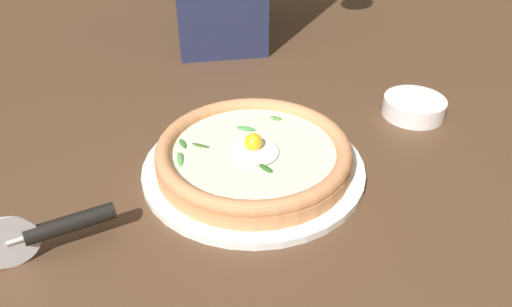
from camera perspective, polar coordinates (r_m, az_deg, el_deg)
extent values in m
cube|color=brown|center=(0.78, -0.41, -2.51)|extent=(2.40, 2.40, 0.03)
cylinder|color=white|center=(0.76, 0.00, -1.60)|extent=(0.34, 0.34, 0.01)
cylinder|color=tan|center=(0.75, 0.00, -0.55)|extent=(0.30, 0.30, 0.02)
torus|color=tan|center=(0.74, 0.00, 0.54)|extent=(0.30, 0.30, 0.02)
cylinder|color=#ECF0CC|center=(0.74, 0.00, 0.28)|extent=(0.25, 0.25, 0.00)
ellipsoid|color=white|center=(0.74, 0.11, 0.42)|extent=(0.08, 0.07, 0.01)
sphere|color=yellow|center=(0.74, -0.05, 1.36)|extent=(0.03, 0.03, 0.03)
ellipsoid|color=#2F6623|center=(0.70, 1.10, -1.68)|extent=(0.03, 0.02, 0.00)
ellipsoid|color=#5C9E4D|center=(0.82, 2.37, 4.13)|extent=(0.01, 0.02, 0.01)
ellipsoid|color=#386524|center=(0.75, -6.45, 0.96)|extent=(0.02, 0.03, 0.01)
ellipsoid|color=#4A994B|center=(0.79, -1.48, 2.90)|extent=(0.02, 0.03, 0.00)
ellipsoid|color=#3C843A|center=(0.76, -8.54, 1.19)|extent=(0.03, 0.01, 0.00)
ellipsoid|color=#529E47|center=(0.73, -8.82, -0.68)|extent=(0.03, 0.01, 0.01)
cylinder|color=white|center=(0.95, 17.85, 5.17)|extent=(0.11, 0.11, 0.03)
cylinder|color=silver|center=(0.66, -27.00, -9.26)|extent=(0.02, 0.08, 0.08)
cylinder|color=silver|center=(0.66, -26.15, -9.04)|extent=(0.01, 0.02, 0.01)
cylinder|color=black|center=(0.66, -20.69, -7.58)|extent=(0.05, 0.11, 0.02)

